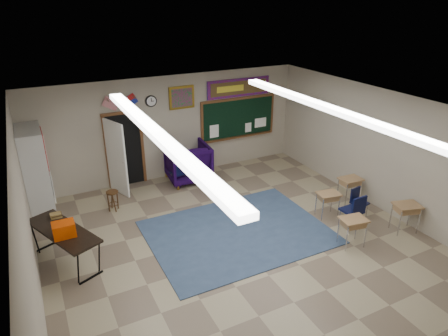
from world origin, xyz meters
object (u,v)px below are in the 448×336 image
student_desk_front_left (327,203)px  folding_table (65,245)px  wingback_armchair (188,162)px  wooden_stool (113,201)px  student_desk_front_right (349,189)px

student_desk_front_left → folding_table: size_ratio=0.33×
wingback_armchair → wooden_stool: wingback_armchair is taller
student_desk_front_right → folding_table: bearing=177.6°
student_desk_front_left → wooden_stool: (-4.62, 2.68, -0.08)m
student_desk_front_right → wingback_armchair: bearing=138.3°
student_desk_front_right → folding_table: folding_table is taller
folding_table → wooden_stool: bearing=29.3°
wingback_armchair → student_desk_front_right: 4.56m
student_desk_front_left → student_desk_front_right: bearing=27.4°
wingback_armchair → student_desk_front_right: size_ratio=1.80×
student_desk_front_right → folding_table: 6.98m
folding_table → wooden_stool: 2.18m
wingback_armchair → student_desk_front_left: wingback_armchair is taller
student_desk_front_right → wooden_stool: student_desk_front_right is taller
wingback_armchair → folding_table: (-3.70, -2.57, -0.13)m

